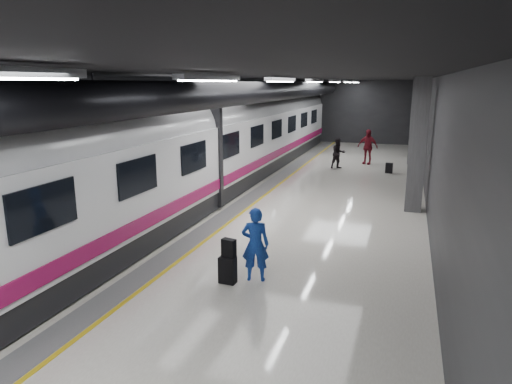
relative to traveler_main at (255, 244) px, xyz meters
The scene contains 9 objects.
ground 5.36m from the traveler_main, 103.14° to the left, with size 40.00×40.00×0.00m, color white.
platform_hall 6.85m from the traveler_main, 103.70° to the left, with size 10.02×40.02×4.51m.
train 6.92m from the traveler_main, 130.80° to the left, with size 3.05×38.00×4.05m.
traveler_main is the anchor object (origin of this frame).
suitcase_main 0.83m from the traveler_main, 147.10° to the right, with size 0.37×0.23×0.60m, color black.
shoulder_bag 0.59m from the traveler_main, 149.34° to the right, with size 0.30×0.16×0.41m, color black.
traveler_far_a 14.33m from the traveler_main, 91.25° to the left, with size 0.77×0.60×1.58m, color black.
traveler_far_b 16.25m from the traveler_main, 86.54° to the left, with size 1.10×0.46×1.88m, color maroon.
suitcase_far 14.10m from the traveler_main, 80.79° to the left, with size 0.34×0.22×0.50m, color black.
Camera 1 is at (4.22, -14.15, 4.30)m, focal length 32.00 mm.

